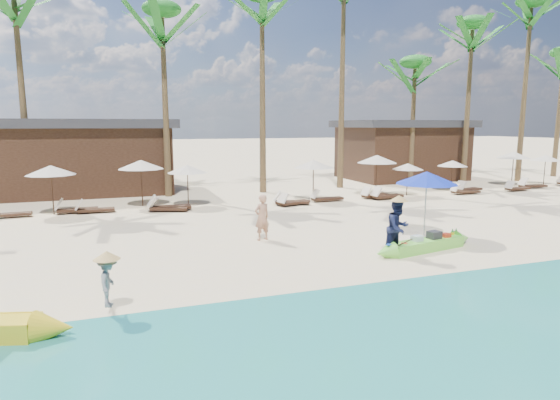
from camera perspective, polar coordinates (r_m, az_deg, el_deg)
name	(u,v)px	position (r m, az deg, el deg)	size (l,w,h in m)	color
ground	(332,257)	(14.43, 6.42, -6.95)	(240.00, 240.00, 0.00)	beige
wet_sand_strip	(439,322)	(10.42, 18.79, -13.85)	(240.00, 4.50, 0.01)	tan
green_canoe	(426,244)	(15.76, 17.35, -5.19)	(4.60, 1.17, 0.59)	#6ED841
tourist	(262,217)	(16.26, -2.21, -2.14)	(0.59, 0.39, 1.61)	tan
vendor_green	(398,228)	(14.69, 14.17, -3.31)	(0.87, 0.67, 1.78)	#141937
vendor_yellow	(108,281)	(10.64, -20.21, -9.31)	(0.70, 0.40, 1.09)	gray
blue_umbrella	(427,178)	(17.35, 17.45, 2.59)	(2.19, 2.19, 2.36)	#99999E
resort_parasol_3	(51,170)	(23.15, -26.17, 3.28)	(2.15, 2.15, 2.21)	#3A2417
lounger_3_left	(8,213)	(23.44, -30.24, -1.43)	(1.72, 0.63, 0.57)	#3A2417
lounger_3_right	(75,209)	(23.25, -23.76, -0.98)	(1.87, 0.69, 0.62)	#3A2417
resort_parasol_4	(141,165)	(23.93, -16.60, 4.16)	(2.22, 2.22, 2.29)	#3A2417
lounger_4_left	(93,209)	(22.98, -21.84, -1.02)	(1.71, 0.57, 0.57)	#3A2417
lounger_4_right	(167,207)	(22.31, -13.58, -0.89)	(1.78, 1.04, 0.58)	#3A2417
resort_parasol_5	(187,169)	(23.48, -11.24, 3.73)	(1.98, 1.98, 2.04)	#3A2417
lounger_5_left	(167,206)	(22.49, -13.62, -0.73)	(2.01, 0.67, 0.68)	#3A2417
resort_parasol_6	(313,164)	(24.62, 4.10, 4.41)	(2.11, 2.11, 2.17)	#3A2417
lounger_6_left	(292,202)	(23.33, 1.53, -0.19)	(1.84, 1.06, 0.60)	#3A2417
lounger_6_right	(289,201)	(23.50, 1.16, -0.11)	(1.87, 1.04, 0.61)	#3A2417
resort_parasol_7	(377,159)	(26.83, 11.73, 4.91)	(2.25, 2.25, 2.32)	#3A2417
lounger_7_left	(325,198)	(24.66, 5.54, 0.27)	(1.74, 0.54, 0.59)	#3A2417
lounger_7_right	(374,195)	(26.20, 11.39, 0.66)	(1.81, 0.89, 0.59)	#3A2417
resort_parasol_8	(408,167)	(27.46, 15.32, 3.95)	(1.78, 1.78, 1.83)	#3A2417
lounger_8_left	(386,195)	(25.91, 12.76, 0.55)	(1.90, 0.77, 0.63)	#3A2417
resort_parasol_9	(453,163)	(30.29, 20.29, 4.21)	(1.80, 1.80, 1.86)	#3A2417
lounger_9_left	(464,191)	(29.13, 21.50, 1.04)	(1.76, 0.68, 0.58)	#3A2417
lounger_9_right	(468,189)	(30.14, 21.89, 1.29)	(1.92, 0.90, 0.63)	#3A2417
resort_parasol_10	(514,155)	(34.63, 26.60, 4.92)	(2.17, 2.17, 2.23)	#3A2417
lounger_10_left	(516,188)	(31.85, 26.85, 1.33)	(1.75, 0.67, 0.58)	#3A2417
lounger_10_right	(531,185)	(33.66, 28.29, 1.61)	(1.87, 0.76, 0.62)	#3A2417
resort_parasol_11	(546,158)	(36.06, 29.66, 4.49)	(1.94, 1.94, 2.00)	#3A2417
palm_2	(16,20)	(28.37, -29.53, 18.57)	(2.08, 2.08, 11.33)	brown
palm_3	(163,38)	(27.27, -14.11, 18.58)	(2.08, 2.08, 10.52)	brown
palm_4	(262,27)	(28.26, -2.20, 20.30)	(2.08, 2.08, 11.70)	brown
palm_5	(344,11)	(30.83, 7.75, 21.88)	(2.08, 2.08, 13.60)	brown
palm_6	(415,78)	(33.10, 16.10, 14.12)	(2.08, 2.08, 8.51)	brown
palm_7	(471,48)	(34.95, 22.29, 16.74)	(2.08, 2.08, 11.08)	brown
palm_8	(529,33)	(37.96, 28.12, 17.51)	(2.08, 2.08, 12.70)	brown
pavilion_west	(81,156)	(30.08, -23.08, 5.01)	(10.80, 6.60, 4.30)	#3A2417
pavilion_east	(401,149)	(36.12, 14.52, 6.03)	(8.80, 6.60, 4.30)	#3A2417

